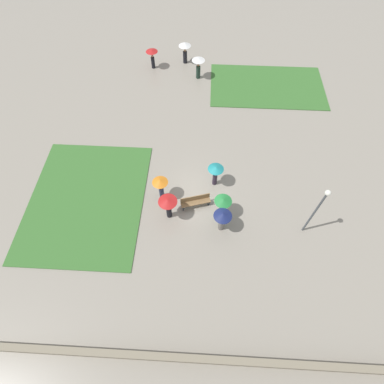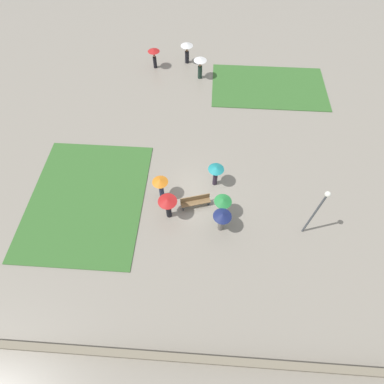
{
  "view_description": "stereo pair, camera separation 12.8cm",
  "coord_description": "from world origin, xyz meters",
  "px_view_note": "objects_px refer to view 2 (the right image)",
  "views": [
    {
      "loc": [
        -0.04,
        -11.28,
        17.07
      ],
      "look_at": [
        -0.61,
        -0.55,
        0.85
      ],
      "focal_mm": 28.0,
      "sensor_mm": 36.0,
      "label": 1
    },
    {
      "loc": [
        0.09,
        -11.27,
        17.07
      ],
      "look_at": [
        -0.61,
        -0.55,
        0.85
      ],
      "focal_mm": 28.0,
      "sensor_mm": 36.0,
      "label": 2
    }
  ],
  "objects_px": {
    "crowd_person_orange": "(160,184)",
    "park_bench": "(195,201)",
    "crowd_person_green": "(223,204)",
    "lone_walker_mid_plaza": "(187,48)",
    "lone_walker_far_path": "(154,54)",
    "crowd_person_red": "(168,204)",
    "crowd_person_navy": "(222,218)",
    "lamp_post": "(318,208)",
    "lone_walker_near_lawn": "(200,65)",
    "crowd_person_teal": "(216,172)"
  },
  "relations": [
    {
      "from": "crowd_person_orange",
      "to": "park_bench",
      "type": "bearing_deg",
      "value": 27.79
    },
    {
      "from": "crowd_person_green",
      "to": "lone_walker_mid_plaza",
      "type": "height_order",
      "value": "lone_walker_mid_plaza"
    },
    {
      "from": "lone_walker_far_path",
      "to": "lone_walker_mid_plaza",
      "type": "xyz_separation_m",
      "value": [
        2.93,
        0.97,
        0.1
      ]
    },
    {
      "from": "crowd_person_orange",
      "to": "lone_walker_mid_plaza",
      "type": "xyz_separation_m",
      "value": [
        0.55,
        15.32,
        0.03
      ]
    },
    {
      "from": "park_bench",
      "to": "lone_walker_mid_plaza",
      "type": "distance_m",
      "value": 16.0
    },
    {
      "from": "crowd_person_green",
      "to": "lone_walker_mid_plaza",
      "type": "bearing_deg",
      "value": -134.13
    },
    {
      "from": "crowd_person_red",
      "to": "crowd_person_navy",
      "type": "height_order",
      "value": "crowd_person_red"
    },
    {
      "from": "crowd_person_red",
      "to": "crowd_person_navy",
      "type": "relative_size",
      "value": 1.07
    },
    {
      "from": "lamp_post",
      "to": "lone_walker_mid_plaza",
      "type": "xyz_separation_m",
      "value": [
        -8.58,
        17.36,
        -1.41
      ]
    },
    {
      "from": "park_bench",
      "to": "lone_walker_near_lawn",
      "type": "distance_m",
      "value": 13.65
    },
    {
      "from": "crowd_person_orange",
      "to": "lone_walker_far_path",
      "type": "distance_m",
      "value": 14.54
    },
    {
      "from": "lamp_post",
      "to": "crowd_person_green",
      "type": "distance_m",
      "value": 5.45
    },
    {
      "from": "park_bench",
      "to": "crowd_person_green",
      "type": "distance_m",
      "value": 1.97
    },
    {
      "from": "crowd_person_green",
      "to": "crowd_person_teal",
      "type": "bearing_deg",
      "value": -134.78
    },
    {
      "from": "lamp_post",
      "to": "lone_walker_near_lawn",
      "type": "relative_size",
      "value": 2.29
    },
    {
      "from": "lamp_post",
      "to": "crowd_person_navy",
      "type": "relative_size",
      "value": 2.42
    },
    {
      "from": "crowd_person_red",
      "to": "crowd_person_teal",
      "type": "bearing_deg",
      "value": -62.98
    },
    {
      "from": "lone_walker_mid_plaza",
      "to": "lone_walker_near_lawn",
      "type": "relative_size",
      "value": 1.02
    },
    {
      "from": "crowd_person_navy",
      "to": "lone_walker_mid_plaza",
      "type": "height_order",
      "value": "lone_walker_mid_plaza"
    },
    {
      "from": "lone_walker_mid_plaza",
      "to": "lone_walker_near_lawn",
      "type": "height_order",
      "value": "lone_walker_mid_plaza"
    },
    {
      "from": "park_bench",
      "to": "crowd_person_teal",
      "type": "xyz_separation_m",
      "value": [
        1.24,
        1.82,
        0.86
      ]
    },
    {
      "from": "park_bench",
      "to": "lamp_post",
      "type": "bearing_deg",
      "value": -28.52
    },
    {
      "from": "lamp_post",
      "to": "crowd_person_navy",
      "type": "distance_m",
      "value": 5.38
    },
    {
      "from": "crowd_person_teal",
      "to": "lone_walker_mid_plaza",
      "type": "bearing_deg",
      "value": -55.55
    },
    {
      "from": "lone_walker_mid_plaza",
      "to": "park_bench",
      "type": "bearing_deg",
      "value": -168.51
    },
    {
      "from": "crowd_person_orange",
      "to": "lone_walker_far_path",
      "type": "xyz_separation_m",
      "value": [
        -2.37,
        14.34,
        -0.08
      ]
    },
    {
      "from": "crowd_person_red",
      "to": "lone_walker_near_lawn",
      "type": "xyz_separation_m",
      "value": [
        1.25,
        14.52,
        -0.12
      ]
    },
    {
      "from": "lone_walker_far_path",
      "to": "crowd_person_navy",
      "type": "bearing_deg",
      "value": 155.47
    },
    {
      "from": "lone_walker_near_lawn",
      "to": "crowd_person_green",
      "type": "bearing_deg",
      "value": -83.83
    },
    {
      "from": "crowd_person_teal",
      "to": "crowd_person_green",
      "type": "height_order",
      "value": "crowd_person_teal"
    },
    {
      "from": "park_bench",
      "to": "crowd_person_navy",
      "type": "relative_size",
      "value": 1.1
    },
    {
      "from": "crowd_person_navy",
      "to": "lone_walker_near_lawn",
      "type": "relative_size",
      "value": 0.95
    },
    {
      "from": "lamp_post",
      "to": "crowd_person_teal",
      "type": "xyz_separation_m",
      "value": [
        -5.61,
        3.3,
        -1.49
      ]
    },
    {
      "from": "park_bench",
      "to": "lone_walker_mid_plaza",
      "type": "relative_size",
      "value": 1.02
    },
    {
      "from": "lone_walker_near_lawn",
      "to": "lone_walker_mid_plaza",
      "type": "bearing_deg",
      "value": 118.3
    },
    {
      "from": "crowd_person_navy",
      "to": "lone_walker_near_lawn",
      "type": "xyz_separation_m",
      "value": [
        -2.07,
        15.23,
        -0.02
      ]
    },
    {
      "from": "lamp_post",
      "to": "crowd_person_orange",
      "type": "distance_m",
      "value": 9.47
    },
    {
      "from": "lamp_post",
      "to": "crowd_person_orange",
      "type": "bearing_deg",
      "value": 167.36
    },
    {
      "from": "crowd_person_green",
      "to": "crowd_person_orange",
      "type": "bearing_deg",
      "value": -71.86
    },
    {
      "from": "crowd_person_navy",
      "to": "lamp_post",
      "type": "bearing_deg",
      "value": 66.85
    },
    {
      "from": "lamp_post",
      "to": "crowd_person_navy",
      "type": "bearing_deg",
      "value": -178.49
    },
    {
      "from": "park_bench",
      "to": "crowd_person_red",
      "type": "bearing_deg",
      "value": -167.44
    },
    {
      "from": "crowd_person_teal",
      "to": "lone_walker_far_path",
      "type": "xyz_separation_m",
      "value": [
        -5.89,
        13.09,
        -0.02
      ]
    },
    {
      "from": "lone_walker_far_path",
      "to": "lone_walker_mid_plaza",
      "type": "height_order",
      "value": "lone_walker_mid_plaza"
    },
    {
      "from": "lamp_post",
      "to": "lone_walker_mid_plaza",
      "type": "height_order",
      "value": "lamp_post"
    },
    {
      "from": "lamp_post",
      "to": "crowd_person_red",
      "type": "xyz_separation_m",
      "value": [
        -8.49,
        0.58,
        -1.39
      ]
    },
    {
      "from": "crowd_person_green",
      "to": "lone_walker_mid_plaza",
      "type": "relative_size",
      "value": 0.9
    },
    {
      "from": "lamp_post",
      "to": "lone_walker_mid_plaza",
      "type": "distance_m",
      "value": 19.42
    },
    {
      "from": "lone_walker_mid_plaza",
      "to": "lamp_post",
      "type": "bearing_deg",
      "value": -148.43
    },
    {
      "from": "crowd_person_navy",
      "to": "lone_walker_far_path",
      "type": "distance_m",
      "value": 17.7
    }
  ]
}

